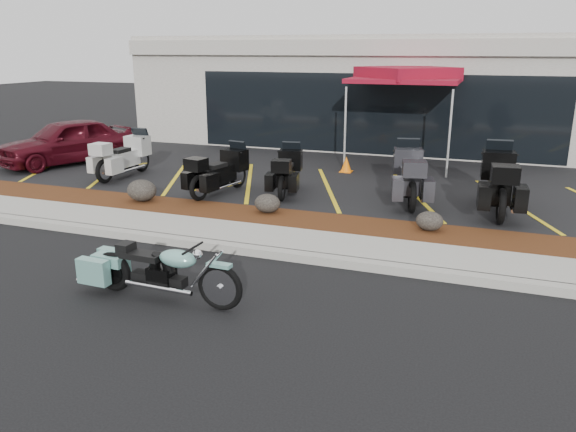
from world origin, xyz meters
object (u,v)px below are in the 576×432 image
at_px(hero_cruiser, 220,280).
at_px(traffic_cone, 346,164).
at_px(popup_canopy, 407,76).
at_px(touring_white, 141,150).
at_px(parked_car, 66,141).

relative_size(hero_cruiser, traffic_cone, 5.86).
bearing_deg(popup_canopy, traffic_cone, -109.59).
relative_size(touring_white, traffic_cone, 4.88).
distance_m(parked_car, traffic_cone, 8.57).
distance_m(touring_white, parked_car, 2.84).
bearing_deg(popup_canopy, touring_white, -133.29).
height_order(hero_cruiser, touring_white, touring_white).
relative_size(hero_cruiser, touring_white, 1.20).
height_order(hero_cruiser, traffic_cone, hero_cruiser).
bearing_deg(touring_white, traffic_cone, -67.57).
relative_size(touring_white, popup_canopy, 0.55).
bearing_deg(hero_cruiser, parked_car, 142.49).
bearing_deg(parked_car, traffic_cone, 35.45).
xyz_separation_m(traffic_cone, popup_canopy, (1.33, 1.69, 2.41)).
height_order(touring_white, parked_car, parked_car).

